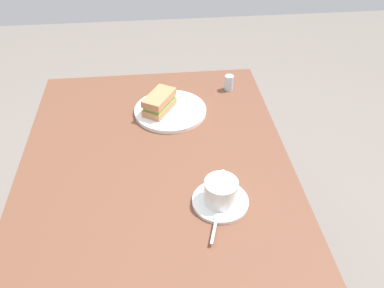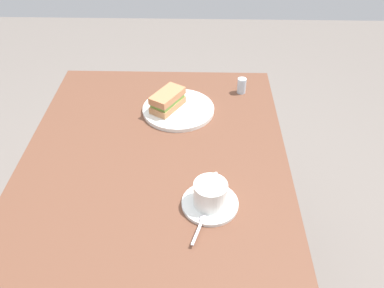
{
  "view_description": "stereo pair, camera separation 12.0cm",
  "coord_description": "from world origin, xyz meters",
  "px_view_note": "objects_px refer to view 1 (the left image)",
  "views": [
    {
      "loc": [
        0.82,
        0.02,
        1.55
      ],
      "look_at": [
        -0.1,
        0.11,
        0.78
      ],
      "focal_mm": 37.18,
      "sensor_mm": 36.0,
      "label": 1
    },
    {
      "loc": [
        0.82,
        0.14,
        1.55
      ],
      "look_at": [
        -0.1,
        0.11,
        0.78
      ],
      "focal_mm": 37.18,
      "sensor_mm": 36.0,
      "label": 2
    }
  ],
  "objects_px": {
    "sandwich_plate": "(170,111)",
    "coffee_cup": "(221,190)",
    "sandwich_front": "(159,102)",
    "coffee_saucer": "(220,201)",
    "spoon": "(216,223)",
    "dining_table": "(158,206)",
    "salt_shaker": "(229,83)"
  },
  "relations": [
    {
      "from": "sandwich_plate",
      "to": "coffee_cup",
      "type": "relative_size",
      "value": 2.13
    },
    {
      "from": "sandwich_front",
      "to": "coffee_cup",
      "type": "relative_size",
      "value": 1.23
    },
    {
      "from": "coffee_saucer",
      "to": "sandwich_plate",
      "type": "bearing_deg",
      "value": -166.22
    },
    {
      "from": "sandwich_front",
      "to": "spoon",
      "type": "xyz_separation_m",
      "value": [
        0.51,
        0.12,
        -0.03
      ]
    },
    {
      "from": "coffee_saucer",
      "to": "dining_table",
      "type": "bearing_deg",
      "value": -124.46
    },
    {
      "from": "sandwich_plate",
      "to": "sandwich_front",
      "type": "distance_m",
      "value": 0.05
    },
    {
      "from": "sandwich_front",
      "to": "spoon",
      "type": "bearing_deg",
      "value": 13.13
    },
    {
      "from": "dining_table",
      "to": "sandwich_front",
      "type": "xyz_separation_m",
      "value": [
        -0.32,
        0.02,
        0.17
      ]
    },
    {
      "from": "sandwich_plate",
      "to": "spoon",
      "type": "bearing_deg",
      "value": 9.17
    },
    {
      "from": "sandwich_front",
      "to": "coffee_cup",
      "type": "height_order",
      "value": "same"
    },
    {
      "from": "coffee_cup",
      "to": "dining_table",
      "type": "bearing_deg",
      "value": -124.01
    },
    {
      "from": "spoon",
      "to": "salt_shaker",
      "type": "xyz_separation_m",
      "value": [
        -0.64,
        0.15,
        0.02
      ]
    },
    {
      "from": "coffee_cup",
      "to": "spoon",
      "type": "height_order",
      "value": "coffee_cup"
    },
    {
      "from": "sandwich_plate",
      "to": "salt_shaker",
      "type": "bearing_deg",
      "value": 119.37
    },
    {
      "from": "spoon",
      "to": "dining_table",
      "type": "bearing_deg",
      "value": -143.11
    },
    {
      "from": "dining_table",
      "to": "sandwich_front",
      "type": "height_order",
      "value": "sandwich_front"
    },
    {
      "from": "coffee_saucer",
      "to": "coffee_cup",
      "type": "distance_m",
      "value": 0.04
    },
    {
      "from": "coffee_saucer",
      "to": "coffee_cup",
      "type": "height_order",
      "value": "coffee_cup"
    },
    {
      "from": "dining_table",
      "to": "coffee_saucer",
      "type": "xyz_separation_m",
      "value": [
        0.11,
        0.17,
        0.13
      ]
    },
    {
      "from": "coffee_saucer",
      "to": "coffee_cup",
      "type": "bearing_deg",
      "value": 166.0
    },
    {
      "from": "dining_table",
      "to": "salt_shaker",
      "type": "bearing_deg",
      "value": 147.13
    },
    {
      "from": "spoon",
      "to": "salt_shaker",
      "type": "bearing_deg",
      "value": 167.1
    },
    {
      "from": "sandwich_plate",
      "to": "coffee_saucer",
      "type": "relative_size",
      "value": 1.65
    },
    {
      "from": "sandwich_plate",
      "to": "coffee_saucer",
      "type": "xyz_separation_m",
      "value": [
        0.43,
        0.11,
        -0.0
      ]
    },
    {
      "from": "sandwich_front",
      "to": "coffee_saucer",
      "type": "height_order",
      "value": "sandwich_front"
    },
    {
      "from": "sandwich_plate",
      "to": "salt_shaker",
      "type": "xyz_separation_m",
      "value": [
        -0.13,
        0.23,
        0.02
      ]
    },
    {
      "from": "coffee_saucer",
      "to": "spoon",
      "type": "xyz_separation_m",
      "value": [
        0.08,
        -0.02,
        0.01
      ]
    },
    {
      "from": "dining_table",
      "to": "sandwich_plate",
      "type": "relative_size",
      "value": 4.77
    },
    {
      "from": "coffee_saucer",
      "to": "salt_shaker",
      "type": "relative_size",
      "value": 2.61
    },
    {
      "from": "salt_shaker",
      "to": "spoon",
      "type": "bearing_deg",
      "value": -12.9
    },
    {
      "from": "coffee_saucer",
      "to": "spoon",
      "type": "bearing_deg",
      "value": -17.56
    },
    {
      "from": "sandwich_plate",
      "to": "sandwich_front",
      "type": "xyz_separation_m",
      "value": [
        0.0,
        -0.04,
        0.04
      ]
    }
  ]
}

